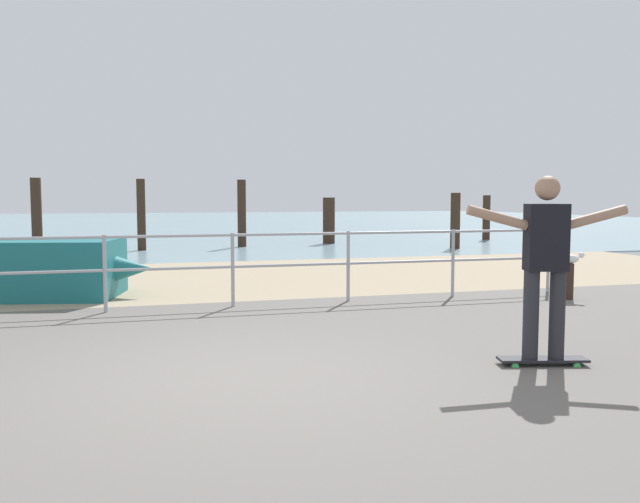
{
  "coord_description": "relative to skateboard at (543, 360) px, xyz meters",
  "views": [
    {
      "loc": [
        -0.71,
        -5.44,
        1.54
      ],
      "look_at": [
        1.43,
        2.0,
        0.9
      ],
      "focal_mm": 36.81,
      "sensor_mm": 36.0,
      "label": 1
    }
  ],
  "objects": [
    {
      "name": "seagull",
      "position": [
        2.69,
        3.25,
        0.56
      ],
      "size": [
        0.48,
        0.24,
        0.18
      ],
      "color": "white",
      "rests_on": "bollard_short"
    },
    {
      "name": "beach_strip",
      "position": [
        -2.86,
        7.37,
        -0.07
      ],
      "size": [
        24.0,
        6.0,
        0.04
      ],
      "primitive_type": "cube",
      "color": "tan",
      "rests_on": "ground"
    },
    {
      "name": "sea_surface",
      "position": [
        -2.86,
        35.37,
        -0.07
      ],
      "size": [
        72.0,
        50.0,
        0.04
      ],
      "primitive_type": "cube",
      "color": "#75939E",
      "rests_on": "ground"
    },
    {
      "name": "groyne_post_1",
      "position": [
        -6.3,
        16.05,
        0.99
      ],
      "size": [
        0.3,
        0.3,
        2.12
      ],
      "primitive_type": "cylinder",
      "color": "#332319",
      "rests_on": "ground"
    },
    {
      "name": "ground_plane",
      "position": [
        -2.86,
        -0.63,
        -0.07
      ],
      "size": [
        24.0,
        10.0,
        0.04
      ],
      "primitive_type": "cube",
      "color": "#605B56",
      "rests_on": "ground"
    },
    {
      "name": "skateboard",
      "position": [
        0.0,
        0.0,
        0.0
      ],
      "size": [
        0.82,
        0.39,
        0.08
      ],
      "color": "black",
      "rests_on": "ground"
    },
    {
      "name": "bollard_short",
      "position": [
        2.68,
        3.25,
        0.21
      ],
      "size": [
        0.18,
        0.18,
        0.55
      ],
      "primitive_type": "cylinder",
      "color": "#332319",
      "rests_on": "ground"
    },
    {
      "name": "railing_fence",
      "position": [
        -3.08,
        3.97,
        0.63
      ],
      "size": [
        11.9,
        0.05,
        1.05
      ],
      "color": "#9EA0A5",
      "rests_on": "ground"
    },
    {
      "name": "skateboarder",
      "position": [
        0.0,
        0.0,
        0.95
      ],
      "size": [
        1.42,
        0.45,
        1.65
      ],
      "color": "#26262B",
      "rests_on": "skateboard"
    },
    {
      "name": "groyne_post_4",
      "position": [
        2.68,
        15.61,
        0.7
      ],
      "size": [
        0.4,
        0.4,
        1.53
      ],
      "primitive_type": "cylinder",
      "color": "#332319",
      "rests_on": "ground"
    },
    {
      "name": "groyne_post_3",
      "position": [
        -0.32,
        14.97,
        0.97
      ],
      "size": [
        0.26,
        0.26,
        2.08
      ],
      "primitive_type": "cylinder",
      "color": "#332319",
      "rests_on": "ground"
    },
    {
      "name": "groyne_post_6",
      "position": [
        8.66,
        15.87,
        0.74
      ],
      "size": [
        0.27,
        0.27,
        1.61
      ],
      "primitive_type": "cylinder",
      "color": "#332319",
      "rests_on": "ground"
    },
    {
      "name": "groyne_post_2",
      "position": [
        -3.31,
        14.37,
        0.96
      ],
      "size": [
        0.24,
        0.24,
        2.06
      ],
      "primitive_type": "cylinder",
      "color": "#332319",
      "rests_on": "ground"
    },
    {
      "name": "groyne_post_5",
      "position": [
        5.67,
        12.52,
        0.77
      ],
      "size": [
        0.29,
        0.29,
        1.67
      ],
      "primitive_type": "cylinder",
      "color": "#332319",
      "rests_on": "ground"
    }
  ]
}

